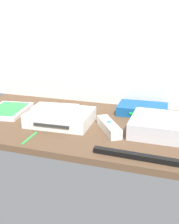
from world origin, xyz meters
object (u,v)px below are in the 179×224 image
(network_router, at_px, (143,109))
(remote_classic_pad, at_px, (55,109))
(stylus_pen, at_px, (29,137))
(sensor_bar, at_px, (139,157))
(game_console, at_px, (61,117))
(remote_wand, at_px, (109,127))
(game_case, at_px, (8,110))
(mini_computer, at_px, (159,125))

(network_router, bearing_deg, remote_classic_pad, -143.46)
(remote_classic_pad, relative_size, stylus_pen, 1.70)
(sensor_bar, distance_m, stylus_pen, 0.33)
(game_console, distance_m, stylus_pen, 0.15)
(game_console, xyz_separation_m, stylus_pen, (-0.04, -0.15, -0.02))
(remote_wand, height_order, stylus_pen, remote_wand)
(remote_classic_pad, bearing_deg, remote_wand, -7.34)
(game_case, distance_m, network_router, 0.51)
(stylus_pen, bearing_deg, remote_classic_pad, 78.98)
(game_console, relative_size, game_case, 1.04)
(mini_computer, height_order, game_case, mini_computer)
(game_console, distance_m, sensor_bar, 0.34)
(mini_computer, bearing_deg, stylus_pen, -155.71)
(network_router, relative_size, remote_classic_pad, 1.20)
(remote_wand, bearing_deg, remote_classic_pad, 146.32)
(game_console, relative_size, sensor_bar, 0.91)
(remote_classic_pad, relative_size, sensor_bar, 0.64)
(mini_computer, bearing_deg, remote_wand, -167.75)
(game_case, distance_m, remote_wand, 0.42)
(sensor_bar, height_order, stylus_pen, sensor_bar)
(sensor_bar, xyz_separation_m, stylus_pen, (-0.33, 0.02, -0.00))
(network_router, bearing_deg, game_console, -144.17)
(game_case, distance_m, sensor_bar, 0.57)
(mini_computer, xyz_separation_m, network_router, (-0.07, 0.17, -0.01))
(remote_classic_pad, distance_m, sensor_bar, 0.35)
(mini_computer, height_order, sensor_bar, mini_computer)
(remote_classic_pad, bearing_deg, network_router, 31.14)
(game_console, height_order, remote_classic_pad, remote_classic_pad)
(mini_computer, relative_size, sensor_bar, 0.71)
(remote_classic_pad, bearing_deg, mini_computer, -1.62)
(game_case, height_order, remote_wand, remote_wand)
(remote_wand, height_order, sensor_bar, remote_wand)
(game_console, bearing_deg, mini_computer, 0.30)
(game_console, distance_m, remote_wand, 0.17)
(network_router, bearing_deg, stylus_pen, -132.02)
(remote_wand, distance_m, sensor_bar, 0.19)
(mini_computer, xyz_separation_m, sensor_bar, (-0.03, -0.19, -0.02))
(mini_computer, distance_m, network_router, 0.19)
(network_router, bearing_deg, mini_computer, -68.33)
(game_console, bearing_deg, stylus_pen, -107.16)
(game_console, bearing_deg, network_router, 34.64)
(game_console, height_order, network_router, game_console)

